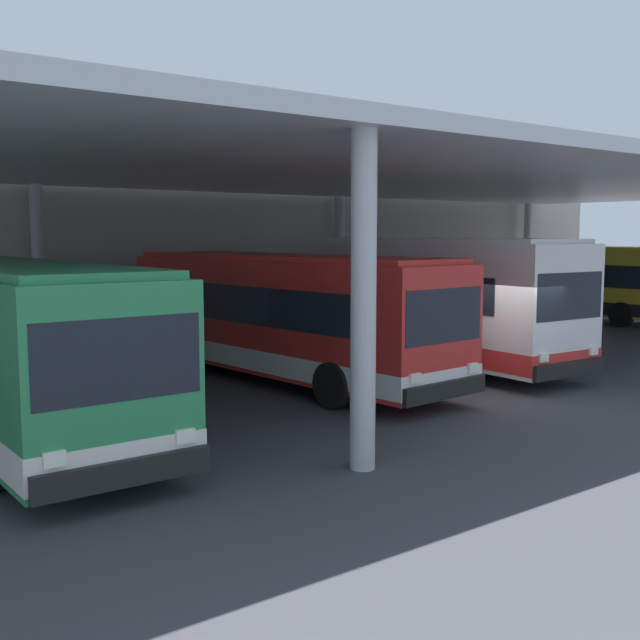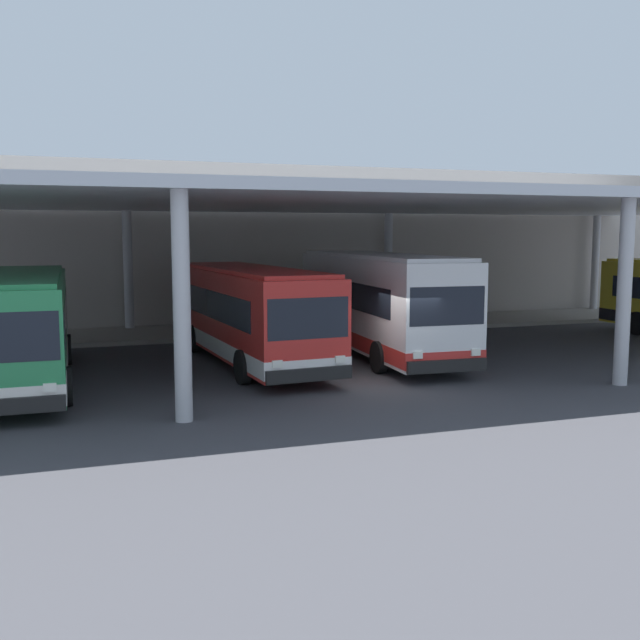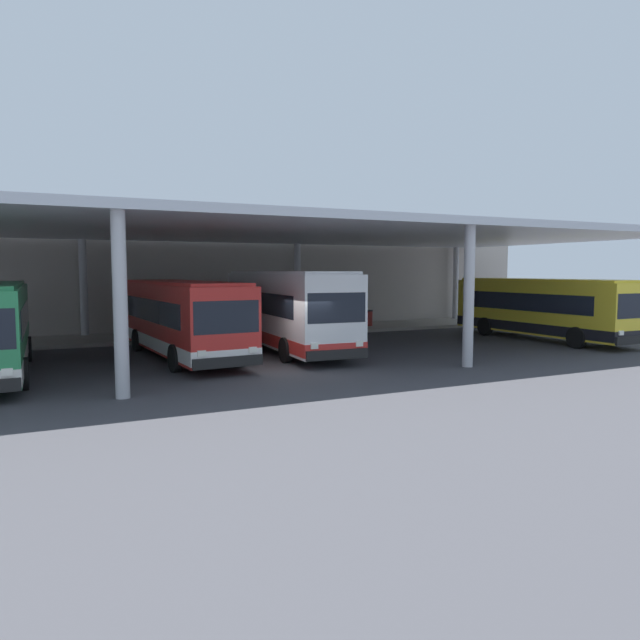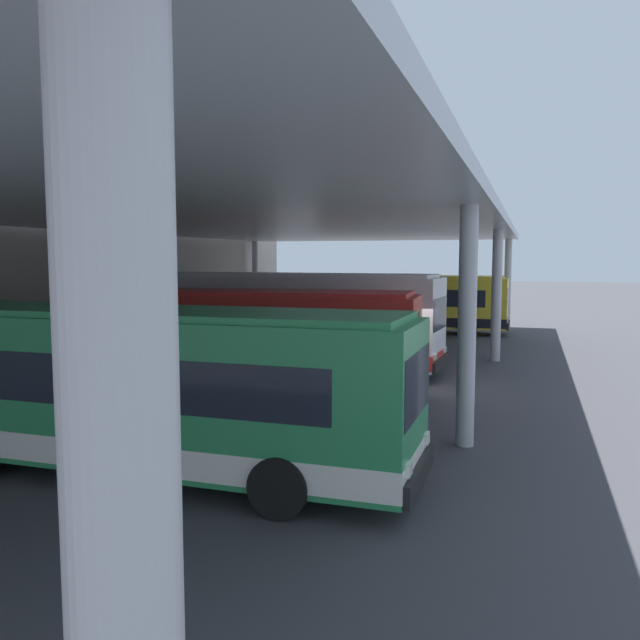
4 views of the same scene
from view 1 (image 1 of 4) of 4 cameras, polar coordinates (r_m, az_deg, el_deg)
ground_plane at (r=18.28m, az=12.91°, el=-5.36°), size 200.00×200.00×0.00m
platform_kerb at (r=27.21m, az=-6.41°, el=-1.22°), size 42.00×4.50×0.18m
station_building_facade at (r=29.81m, az=-9.72°, el=6.44°), size 48.00×1.60×7.50m
canopy_shelter at (r=21.90m, az=1.98°, el=10.68°), size 40.00×17.00×5.55m
bus_nearest_bay at (r=15.19m, az=-22.26°, el=-1.70°), size 2.75×10.54×3.17m
bus_second_bay at (r=19.24m, az=-2.79°, el=0.37°), size 3.25×10.68×3.17m
bus_middle_bay at (r=22.48m, az=6.71°, el=1.67°), size 3.10×11.44×3.57m
bench_waiting at (r=32.02m, az=5.93°, el=0.95°), size 1.80×0.45×0.92m
trash_bin at (r=33.21m, az=9.00°, el=1.12°), size 0.52×0.52×0.98m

